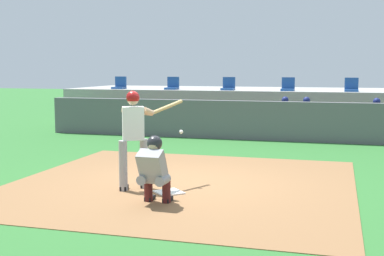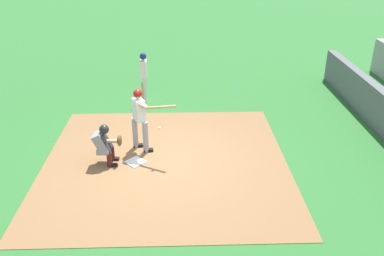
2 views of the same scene
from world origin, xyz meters
The scene contains 16 objects.
ground_plane centered at (0.00, 0.00, 0.00)m, with size 80.00×80.00×0.00m, color #2D6B2D.
dirt_infield centered at (0.00, 0.00, 0.01)m, with size 6.40×6.40×0.01m, color olive.
home_plate centered at (0.00, -0.80, 0.02)m, with size 0.44×0.44×0.02m, color white.
batter_at_plate centered at (-0.68, -0.68, 1.04)m, with size 0.87×1.27×1.80m.
catcher_crouched centered at (0.00, -1.52, 0.61)m, with size 0.49×1.77×1.13m.
dugout_wall centered at (0.00, 6.50, 0.60)m, with size 13.00×0.30×1.20m, color #59595E.
dugout_bench centered at (0.00, 7.50, 0.23)m, with size 11.80×0.44×0.45m, color olive.
dugout_player_0 centered at (1.19, 7.34, 0.67)m, with size 0.49×0.70×1.30m.
dugout_player_1 centered at (1.86, 7.34, 0.67)m, with size 0.49×0.70×1.30m.
dugout_player_2 centered at (3.96, 7.34, 0.67)m, with size 0.49×0.70×1.30m.
stands_platform centered at (0.00, 10.90, 0.70)m, with size 15.00×4.40×1.40m, color #9E9E99.
stadium_seat_0 centered at (-5.42, 9.38, 1.53)m, with size 0.46×0.46×0.48m.
stadium_seat_1 centered at (-3.25, 9.38, 1.53)m, with size 0.46×0.46×0.48m.
stadium_seat_2 centered at (-1.08, 9.38, 1.53)m, with size 0.46×0.46×0.48m.
stadium_seat_3 centered at (1.08, 9.38, 1.53)m, with size 0.46×0.46×0.48m.
stadium_seat_4 centered at (3.25, 9.38, 1.53)m, with size 0.46×0.46×0.48m.
Camera 1 is at (2.84, -9.27, 2.20)m, focal length 48.29 mm.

